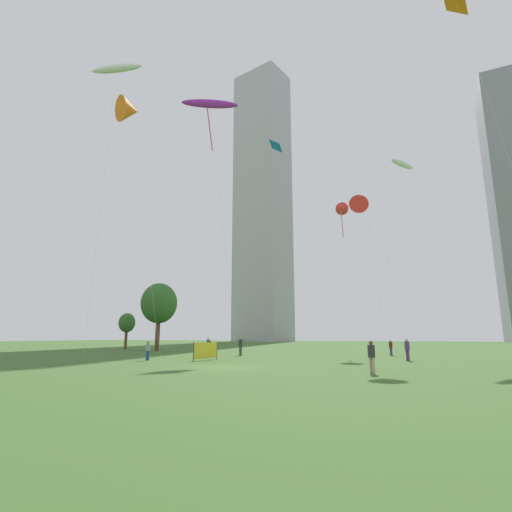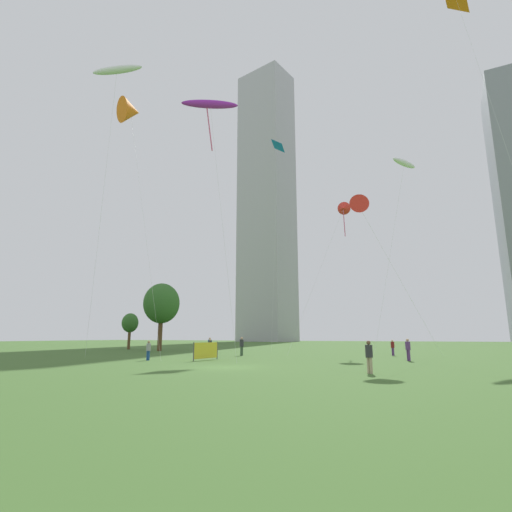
# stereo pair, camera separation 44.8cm
# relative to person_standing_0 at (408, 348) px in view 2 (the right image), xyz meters

# --- Properties ---
(ground) EXTENTS (280.00, 280.00, 0.00)m
(ground) POSITION_rel_person_standing_0_xyz_m (-10.32, -11.52, -1.00)
(ground) COLOR #3D6028
(person_standing_0) EXTENTS (0.38, 0.38, 1.73)m
(person_standing_0) POSITION_rel_person_standing_0_xyz_m (0.00, 0.00, 0.00)
(person_standing_0) COLOR #593372
(person_standing_0) RESTS_ON ground
(person_standing_1) EXTENTS (0.38, 0.38, 1.69)m
(person_standing_1) POSITION_rel_person_standing_0_xyz_m (-1.27, -12.14, -0.02)
(person_standing_1) COLOR tan
(person_standing_1) RESTS_ON ground
(person_standing_2) EXTENTS (0.35, 0.35, 1.55)m
(person_standing_2) POSITION_rel_person_standing_0_xyz_m (-19.36, -7.73, -0.10)
(person_standing_2) COLOR #1E478C
(person_standing_2) RESTS_ON ground
(person_standing_3) EXTENTS (0.40, 0.40, 1.78)m
(person_standing_3) POSITION_rel_person_standing_0_xyz_m (-19.90, 2.88, 0.03)
(person_standing_3) COLOR tan
(person_standing_3) RESTS_ON ground
(person_standing_4) EXTENTS (0.37, 0.37, 1.67)m
(person_standing_4) POSITION_rel_person_standing_0_xyz_m (-18.19, 0.06, -0.04)
(person_standing_4) COLOR #593372
(person_standing_4) RESTS_ON ground
(person_standing_5) EXTENTS (0.41, 0.41, 1.83)m
(person_standing_5) POSITION_rel_person_standing_0_xyz_m (-15.82, 2.28, 0.06)
(person_standing_5) COLOR #3F593F
(person_standing_5) RESTS_ON ground
(person_standing_6) EXTENTS (0.35, 0.35, 1.57)m
(person_standing_6) POSITION_rel_person_standing_0_xyz_m (-1.94, 8.84, -0.09)
(person_standing_6) COLOR #593372
(person_standing_6) RESTS_ON ground
(kite_flying_1) EXTENTS (6.79, 11.07, 14.13)m
(kite_flying_1) POSITION_rel_person_standing_0_xyz_m (-3.19, -0.12, 12.26)
(kite_flying_1) COLOR silver
(kite_flying_1) RESTS_ON ground
(kite_flying_2) EXTENTS (5.59, 10.46, 19.29)m
(kite_flying_2) POSITION_rel_person_standing_0_xyz_m (-7.42, 15.08, 17.29)
(kite_flying_2) COLOR silver
(kite_flying_2) RESTS_ON ground
(kite_flying_3) EXTENTS (4.92, 3.67, 21.97)m
(kite_flying_3) POSITION_rel_person_standing_0_xyz_m (-13.87, -8.17, 20.27)
(kite_flying_3) COLOR silver
(kite_flying_3) RESTS_ON ground
(kite_flying_4) EXTENTS (2.24, 7.02, 32.61)m
(kite_flying_4) POSITION_rel_person_standing_0_xyz_m (-18.38, 20.36, 30.71)
(kite_flying_4) COLOR silver
(kite_flying_4) RESTS_ON ground
(kite_flying_5) EXTENTS (10.48, 5.62, 27.68)m
(kite_flying_5) POSITION_rel_person_standing_0_xyz_m (-26.40, -4.26, 25.11)
(kite_flying_5) COLOR silver
(kite_flying_5) RESTS_ON ground
(kite_flying_6) EXTENTS (6.19, 4.26, 21.88)m
(kite_flying_6) POSITION_rel_person_standing_0_xyz_m (0.51, 11.12, 20.42)
(kite_flying_6) COLOR silver
(kite_flying_6) RESTS_ON ground
(kite_flying_7) EXTENTS (3.61, 10.00, 32.26)m
(kite_flying_7) POSITION_rel_person_standing_0_xyz_m (6.30, 0.23, 30.23)
(kite_flying_7) COLOR silver
(kite_flying_7) RESTS_ON ground
(kite_flying_8) EXTENTS (7.89, 5.32, 26.50)m
(kite_flying_8) POSITION_rel_person_standing_0_xyz_m (-22.74, -10.15, 24.99)
(kite_flying_8) COLOR silver
(kite_flying_8) RESTS_ON ground
(park_tree_0) EXTENTS (4.82, 4.82, 9.00)m
(park_tree_0) POSITION_rel_person_standing_0_xyz_m (-31.38, 9.27, 5.25)
(park_tree_0) COLOR brown
(park_tree_0) RESTS_ON ground
(park_tree_1) EXTENTS (2.45, 2.45, 5.35)m
(park_tree_1) POSITION_rel_person_standing_0_xyz_m (-39.98, 13.06, 2.84)
(park_tree_1) COLOR brown
(park_tree_1) RESTS_ON ground
(distant_highrise_1) EXTENTS (21.79, 18.28, 108.99)m
(distant_highrise_1) POSITION_rel_person_standing_0_xyz_m (-53.88, 101.62, 53.49)
(distant_highrise_1) COLOR #A8A8AD
(distant_highrise_1) RESTS_ON ground
(event_banner) EXTENTS (0.39, 3.25, 1.47)m
(event_banner) POSITION_rel_person_standing_0_xyz_m (-15.18, -5.67, -0.22)
(event_banner) COLOR #4C4C4C
(event_banner) RESTS_ON ground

